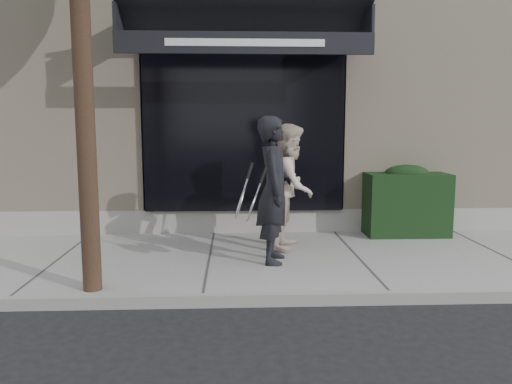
{
  "coord_description": "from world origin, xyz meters",
  "views": [
    {
      "loc": [
        -1.66,
        -6.58,
        1.9
      ],
      "look_at": [
        -1.35,
        0.6,
        0.92
      ],
      "focal_mm": 35.0,
      "sensor_mm": 36.0,
      "label": 1
    }
  ],
  "objects": [
    {
      "name": "ground",
      "position": [
        0.0,
        0.0,
        0.0
      ],
      "size": [
        80.0,
        80.0,
        0.0
      ],
      "primitive_type": "plane",
      "color": "black",
      "rests_on": "ground"
    },
    {
      "name": "sidewalk",
      "position": [
        0.0,
        0.0,
        0.06
      ],
      "size": [
        20.0,
        3.0,
        0.12
      ],
      "primitive_type": "cube",
      "color": "gray",
      "rests_on": "ground"
    },
    {
      "name": "curb",
      "position": [
        0.0,
        -1.55,
        0.07
      ],
      "size": [
        20.0,
        0.1,
        0.14
      ],
      "primitive_type": "cube",
      "color": "gray",
      "rests_on": "ground"
    },
    {
      "name": "building_facade",
      "position": [
        -0.01,
        4.96,
        2.74
      ],
      "size": [
        14.3,
        8.04,
        5.64
      ],
      "color": "beige",
      "rests_on": "ground"
    },
    {
      "name": "hedge",
      "position": [
        1.1,
        1.25,
        0.66
      ],
      "size": [
        1.3,
        0.7,
        1.14
      ],
      "color": "black",
      "rests_on": "sidewalk"
    },
    {
      "name": "pedestrian_front",
      "position": [
        -1.15,
        -0.27,
        1.06
      ],
      "size": [
        0.81,
        0.92,
        1.88
      ],
      "color": "black",
      "rests_on": "sidewalk"
    },
    {
      "name": "pedestrian_back",
      "position": [
        -0.85,
        0.49,
        1.01
      ],
      "size": [
        0.91,
        1.03,
        1.78
      ],
      "color": "beige",
      "rests_on": "sidewalk"
    }
  ]
}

